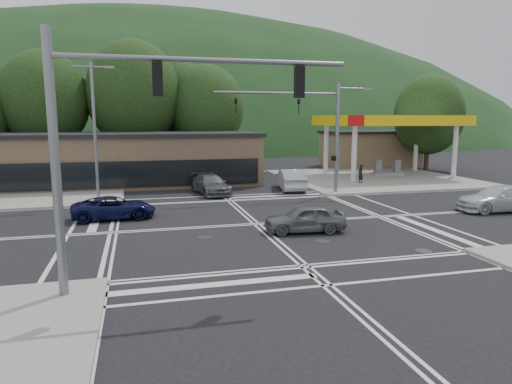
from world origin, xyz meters
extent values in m
plane|color=black|center=(0.00, 0.00, 0.00)|extent=(120.00, 120.00, 0.00)
cube|color=gray|center=(15.00, 15.00, 0.07)|extent=(16.00, 16.00, 0.15)
cube|color=gray|center=(-15.00, 15.00, 0.07)|extent=(16.00, 16.00, 0.15)
cylinder|color=silver|center=(12.00, 13.00, 2.50)|extent=(0.44, 0.44, 5.00)
cylinder|color=silver|center=(12.00, 19.00, 2.50)|extent=(0.44, 0.44, 5.00)
cylinder|color=silver|center=(22.00, 13.00, 2.50)|extent=(0.44, 0.44, 5.00)
cylinder|color=silver|center=(22.00, 19.00, 2.50)|extent=(0.44, 0.44, 5.00)
cube|color=silver|center=(17.00, 16.00, 5.30)|extent=(12.00, 8.00, 0.60)
cube|color=yellow|center=(17.00, 12.00, 5.30)|extent=(12.20, 0.25, 0.90)
cube|color=yellow|center=(17.00, 20.00, 5.30)|extent=(12.20, 0.25, 0.90)
cube|color=yellow|center=(11.00, 16.00, 5.30)|extent=(0.25, 8.20, 0.90)
cube|color=yellow|center=(23.00, 16.00, 5.30)|extent=(0.25, 8.20, 0.90)
cube|color=red|center=(11.50, 11.85, 5.30)|extent=(1.40, 0.12, 0.90)
cube|color=gray|center=(17.00, 16.00, 0.25)|extent=(3.00, 1.00, 0.30)
cube|color=slate|center=(16.00, 16.00, 0.95)|extent=(0.60, 0.50, 1.30)
cube|color=slate|center=(18.00, 16.00, 0.95)|extent=(0.60, 0.50, 1.30)
cube|color=#846B4F|center=(20.00, 25.00, 1.90)|extent=(10.00, 6.00, 3.80)
cube|color=brown|center=(-8.00, 17.00, 2.00)|extent=(24.00, 8.00, 4.00)
ellipsoid|color=#1B3919|center=(0.00, 90.00, 0.00)|extent=(252.00, 126.00, 140.00)
cylinder|color=#382619|center=(-14.00, 24.00, 2.42)|extent=(0.50, 0.50, 4.84)
ellipsoid|color=black|center=(-14.00, 24.00, 7.15)|extent=(8.00, 8.00, 9.20)
cylinder|color=#382619|center=(-6.00, 24.00, 2.64)|extent=(0.50, 0.50, 5.28)
ellipsoid|color=black|center=(-6.00, 24.00, 7.80)|extent=(9.00, 9.00, 10.35)
cylinder|color=#382619|center=(1.00, 24.00, 2.20)|extent=(0.50, 0.50, 4.40)
ellipsoid|color=black|center=(1.00, 24.00, 6.50)|extent=(7.60, 7.60, 8.74)
cylinder|color=#382619|center=(-2.00, 28.00, 2.42)|extent=(0.50, 0.50, 4.84)
ellipsoid|color=black|center=(-2.00, 28.00, 7.15)|extent=(8.40, 8.40, 9.66)
cylinder|color=#382619|center=(24.00, 20.00, 1.98)|extent=(0.50, 0.50, 3.96)
ellipsoid|color=black|center=(24.00, 20.00, 5.85)|extent=(7.20, 7.20, 8.28)
cylinder|color=slate|center=(-8.50, 9.00, 4.50)|extent=(0.20, 0.20, 9.00)
cylinder|color=slate|center=(-8.50, 9.00, 8.70)|extent=(2.20, 0.12, 0.12)
cube|color=slate|center=(-7.40, 9.00, 8.70)|extent=(0.60, 0.25, 0.15)
cylinder|color=slate|center=(8.20, 8.20, 4.00)|extent=(0.28, 0.28, 8.00)
cylinder|color=slate|center=(3.70, 8.20, 7.20)|extent=(9.00, 0.16, 0.16)
imported|color=black|center=(5.20, 8.20, 6.30)|extent=(0.16, 0.20, 1.00)
imported|color=black|center=(0.70, 8.20, 6.30)|extent=(0.16, 0.20, 1.00)
cylinder|color=slate|center=(9.40, 8.20, 7.60)|extent=(2.40, 0.12, 0.12)
cube|color=slate|center=(10.50, 8.20, 7.60)|extent=(0.70, 0.30, 0.15)
cube|color=black|center=(7.95, 8.20, 2.60)|extent=(0.25, 0.30, 0.35)
cylinder|color=slate|center=(-8.20, -8.20, 4.00)|extent=(0.28, 0.28, 8.00)
cylinder|color=slate|center=(-3.70, -8.20, 7.20)|extent=(9.00, 0.16, 0.16)
cube|color=black|center=(-5.20, -8.20, 6.60)|extent=(0.30, 0.25, 1.00)
cube|color=black|center=(-0.70, -8.20, 6.60)|extent=(0.30, 0.25, 1.00)
imported|color=#0C1038|center=(-7.24, 3.22, 0.62)|extent=(4.57, 2.33, 1.24)
imported|color=slate|center=(1.85, -2.20, 0.67)|extent=(4.07, 2.00, 1.33)
imported|color=silver|center=(14.90, -0.30, 0.75)|extent=(5.36, 2.56, 1.51)
imported|color=#AEB0B5|center=(5.50, 10.58, 0.82)|extent=(2.48, 5.17, 1.63)
imported|color=silver|center=(2.65, 16.26, 0.70)|extent=(2.19, 4.32, 1.41)
imported|color=#535658|center=(-0.78, 10.24, 0.70)|extent=(2.71, 5.09, 1.40)
imported|color=black|center=(12.04, 11.79, 0.93)|extent=(0.67, 0.58, 1.55)
camera|label=1|loc=(-5.86, -22.48, 5.42)|focal=32.00mm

